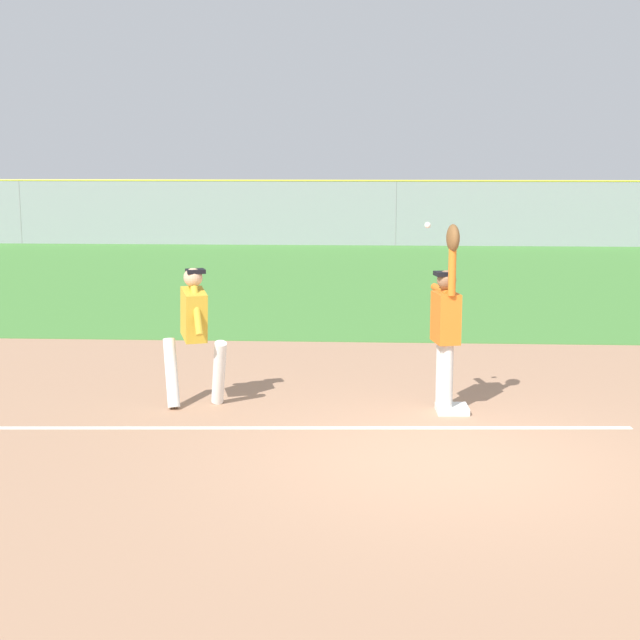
{
  "coord_description": "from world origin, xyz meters",
  "views": [
    {
      "loc": [
        -0.75,
        -9.43,
        3.09
      ],
      "look_at": [
        -1.39,
        2.17,
        1.05
      ],
      "focal_mm": 53.65,
      "sensor_mm": 36.0,
      "label": 1
    }
  ],
  "objects": [
    {
      "name": "ground_plane",
      "position": [
        0.0,
        0.0,
        0.0
      ],
      "size": [
        72.12,
        72.12,
        0.0
      ],
      "primitive_type": "plane",
      "color": "tan"
    },
    {
      "name": "outfield_grass",
      "position": [
        0.0,
        14.34,
        0.01
      ],
      "size": [
        51.07,
        16.6,
        0.01
      ],
      "primitive_type": "cube",
      "color": "#478438",
      "rests_on": "ground_plane"
    },
    {
      "name": "chalk_foul_line",
      "position": [
        -3.77,
        0.9,
        0.0
      ],
      "size": [
        11.99,
        0.78,
        0.01
      ],
      "primitive_type": "cube",
      "rotation": [
        0.0,
        0.0,
        0.06
      ],
      "color": "white",
      "rests_on": "ground_plane"
    },
    {
      "name": "first_base",
      "position": [
        0.23,
        1.8,
        0.04
      ],
      "size": [
        0.4,
        0.4,
        0.08
      ],
      "primitive_type": "cube",
      "rotation": [
        0.0,
        0.0,
        0.05
      ],
      "color": "white",
      "rests_on": "ground_plane"
    },
    {
      "name": "fielder",
      "position": [
        0.13,
        1.83,
        1.12
      ],
      "size": [
        0.35,
        0.89,
        2.28
      ],
      "rotation": [
        0.0,
        0.0,
        3.35
      ],
      "color": "silver",
      "rests_on": "ground_plane"
    },
    {
      "name": "runner",
      "position": [
        -2.91,
        1.9,
        1.0
      ],
      "size": [
        0.87,
        0.82,
        1.72
      ],
      "rotation": [
        0.0,
        0.0,
        0.35
      ],
      "color": "white",
      "rests_on": "ground_plane"
    },
    {
      "name": "baseball",
      "position": [
        -0.11,
        1.79,
        2.26
      ],
      "size": [
        0.07,
        0.07,
        0.07
      ],
      "primitive_type": "sphere",
      "color": "white"
    },
    {
      "name": "outfield_fence",
      "position": [
        -0.0,
        22.64,
        1.09
      ],
      "size": [
        51.15,
        0.08,
        2.19
      ],
      "color": "#93999E",
      "rests_on": "ground_plane"
    },
    {
      "name": "parked_car_blue",
      "position": [
        -11.45,
        25.66,
        0.67
      ],
      "size": [
        4.57,
        2.47,
        1.25
      ],
      "rotation": [
        0.0,
        0.0,
        -0.1
      ],
      "color": "#23389E",
      "rests_on": "ground_plane"
    },
    {
      "name": "parked_car_red",
      "position": [
        -6.31,
        25.68,
        0.67
      ],
      "size": [
        4.41,
        2.13,
        1.25
      ],
      "rotation": [
        0.0,
        0.0,
        -0.0
      ],
      "color": "#B21E1E",
      "rests_on": "ground_plane"
    },
    {
      "name": "parked_car_green",
      "position": [
        -1.09,
        26.17,
        0.67
      ],
      "size": [
        4.52,
        2.36,
        1.25
      ],
      "rotation": [
        0.0,
        0.0,
        0.07
      ],
      "color": "#1E6B33",
      "rests_on": "ground_plane"
    },
    {
      "name": "parked_car_silver",
      "position": [
        4.4,
        26.22,
        0.67
      ],
      "size": [
        4.56,
        2.44,
        1.25
      ],
      "rotation": [
        0.0,
        0.0,
        -0.1
      ],
      "color": "#B7B7BC",
      "rests_on": "ground_plane"
    }
  ]
}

